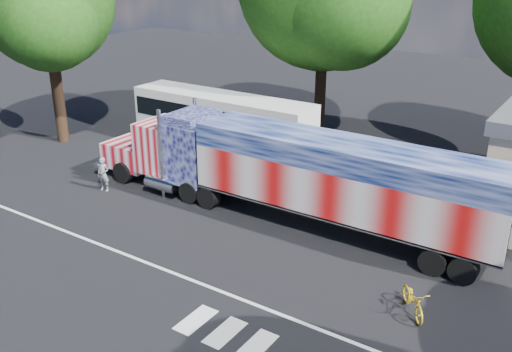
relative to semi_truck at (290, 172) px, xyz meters
The scene contains 7 objects.
ground 4.41m from the semi_truck, 113.23° to the right, with size 100.00×100.00×0.00m, color black.
lane_markings 7.59m from the semi_truck, 88.24° to the right, with size 30.00×2.67×0.01m.
semi_truck is the anchor object (origin of this frame).
coach_bus 10.02m from the semi_truck, 144.13° to the left, with size 11.75×2.73×3.42m.
woman 9.81m from the semi_truck, 165.81° to the right, with size 0.64×0.42×1.75m, color slate.
bicycle 8.31m from the semi_truck, 28.84° to the right, with size 0.66×1.90×1.00m, color gold.
tree_w_a 18.65m from the semi_truck, behind, with size 8.26×7.86×12.48m.
Camera 1 is at (13.14, -16.76, 11.40)m, focal length 40.00 mm.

